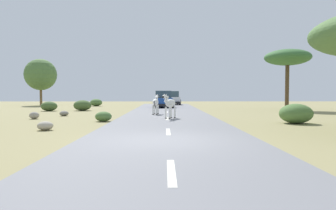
% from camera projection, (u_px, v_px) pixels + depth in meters
% --- Properties ---
extents(ground_plane, '(90.00, 90.00, 0.00)m').
position_uv_depth(ground_plane, '(165.00, 141.00, 9.85)').
color(ground_plane, '#8E8456').
extents(road, '(6.00, 64.00, 0.05)m').
position_uv_depth(road, '(169.00, 140.00, 9.85)').
color(road, slate).
rests_on(road, ground_plane).
extents(lane_markings, '(0.16, 56.00, 0.01)m').
position_uv_depth(lane_markings, '(169.00, 145.00, 8.85)').
color(lane_markings, silver).
rests_on(lane_markings, road).
extents(zebra_0, '(0.97, 1.45, 1.49)m').
position_uv_depth(zebra_0, '(170.00, 104.00, 17.95)').
color(zebra_0, silver).
rests_on(zebra_0, road).
extents(zebra_1, '(0.53, 1.52, 1.44)m').
position_uv_depth(zebra_1, '(156.00, 102.00, 21.36)').
color(zebra_1, silver).
rests_on(zebra_1, road).
extents(car_0, '(2.10, 4.38, 1.74)m').
position_uv_depth(car_0, '(163.00, 100.00, 31.95)').
color(car_0, '#1E479E').
rests_on(car_0, road).
extents(car_1, '(2.22, 4.44, 1.74)m').
position_uv_depth(car_1, '(172.00, 98.00, 39.46)').
color(car_1, silver).
rests_on(car_1, road).
extents(tree_1, '(3.94, 3.94, 5.83)m').
position_uv_depth(tree_1, '(41.00, 75.00, 37.92)').
color(tree_1, brown).
rests_on(tree_1, ground_plane).
extents(tree_2, '(4.13, 4.13, 5.53)m').
position_uv_depth(tree_2, '(288.00, 58.00, 27.49)').
color(tree_2, '#4C3823').
rests_on(tree_2, ground_plane).
extents(bush_0, '(1.42, 1.28, 0.85)m').
position_uv_depth(bush_0, '(96.00, 102.00, 35.66)').
color(bush_0, '#4C7038').
rests_on(bush_0, ground_plane).
extents(bush_1, '(1.69, 1.52, 1.02)m').
position_uv_depth(bush_1, '(296.00, 114.00, 15.53)').
color(bush_1, '#4C7038').
rests_on(bush_1, ground_plane).
extents(bush_2, '(1.55, 1.40, 0.93)m').
position_uv_depth(bush_2, '(82.00, 105.00, 26.63)').
color(bush_2, '#425B2D').
rests_on(bush_2, ground_plane).
extents(bush_3, '(0.91, 0.82, 0.55)m').
position_uv_depth(bush_3, '(103.00, 116.00, 16.60)').
color(bush_3, '#4C7038').
rests_on(bush_3, ground_plane).
extents(bush_4, '(1.38, 1.24, 0.83)m').
position_uv_depth(bush_4, '(49.00, 106.00, 26.07)').
color(bush_4, '#425B2D').
rests_on(bush_4, ground_plane).
extents(rock_0, '(0.66, 0.61, 0.38)m').
position_uv_depth(rock_0, '(45.00, 126.00, 12.71)').
color(rock_0, '#A89E8C').
rests_on(rock_0, ground_plane).
extents(rock_1, '(0.58, 0.52, 0.43)m').
position_uv_depth(rock_1, '(34.00, 115.00, 18.15)').
color(rock_1, gray).
rests_on(rock_1, ground_plane).
extents(rock_2, '(0.59, 0.64, 0.35)m').
position_uv_depth(rock_2, '(64.00, 113.00, 20.56)').
color(rock_2, gray).
rests_on(rock_2, ground_plane).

